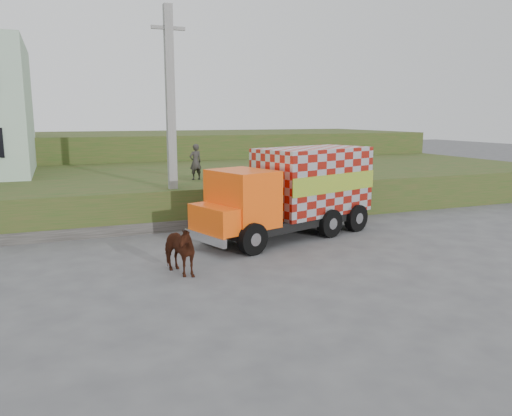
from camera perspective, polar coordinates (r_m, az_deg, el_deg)
name	(u,v)px	position (r m, az deg, el deg)	size (l,w,h in m)	color
ground	(241,257)	(15.02, -1.74, -5.58)	(120.00, 120.00, 0.00)	#474749
embankment	(170,188)	(24.32, -9.83, 2.26)	(40.00, 12.00, 1.50)	#284C19
embankment_far	(133,155)	(36.02, -13.87, 5.92)	(40.00, 12.00, 3.00)	#284C19
retaining_strip	(149,227)	(18.44, -12.11, -2.15)	(16.00, 0.50, 0.40)	#595651
utility_pole	(171,118)	(18.60, -9.70, 10.08)	(1.20, 0.30, 8.00)	gray
cargo_truck	(294,191)	(17.47, 4.38, 1.93)	(7.16, 4.20, 3.05)	black
cow	(176,249)	(13.39, -9.10, -4.70)	(0.73, 1.61, 1.36)	#381F0E
pedestrian	(196,162)	(21.23, -6.92, 5.25)	(0.55, 0.36, 1.51)	#282724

